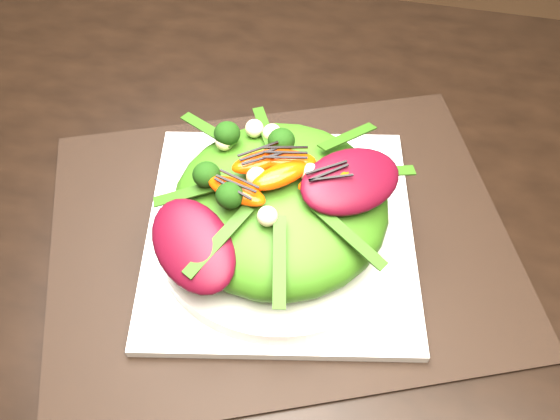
% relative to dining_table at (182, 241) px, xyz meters
% --- Properties ---
extents(dining_table, '(1.60, 0.90, 0.75)m').
position_rel_dining_table_xyz_m(dining_table, '(0.00, 0.00, 0.00)').
color(dining_table, black).
rests_on(dining_table, floor).
extents(placemat, '(0.56, 0.49, 0.00)m').
position_rel_dining_table_xyz_m(placemat, '(0.10, 0.01, 0.02)').
color(placemat, black).
rests_on(placemat, dining_table).
extents(plate_base, '(0.31, 0.31, 0.01)m').
position_rel_dining_table_xyz_m(plate_base, '(0.10, 0.01, 0.03)').
color(plate_base, silver).
rests_on(plate_base, placemat).
extents(salad_bowl, '(0.27, 0.27, 0.02)m').
position_rel_dining_table_xyz_m(salad_bowl, '(0.10, 0.01, 0.04)').
color(salad_bowl, silver).
rests_on(salad_bowl, plate_base).
extents(lettuce_mound, '(0.27, 0.27, 0.07)m').
position_rel_dining_table_xyz_m(lettuce_mound, '(0.10, 0.01, 0.08)').
color(lettuce_mound, '#396D14').
rests_on(lettuce_mound, salad_bowl).
extents(radicchio_leaf, '(0.12, 0.12, 0.02)m').
position_rel_dining_table_xyz_m(radicchio_leaf, '(0.17, 0.02, 0.11)').
color(radicchio_leaf, '#440714').
rests_on(radicchio_leaf, lettuce_mound).
extents(orange_segment, '(0.06, 0.04, 0.01)m').
position_rel_dining_table_xyz_m(orange_segment, '(0.09, 0.03, 0.12)').
color(orange_segment, '#F93A04').
rests_on(orange_segment, lettuce_mound).
extents(broccoli_floret, '(0.04, 0.04, 0.04)m').
position_rel_dining_table_xyz_m(broccoli_floret, '(0.04, 0.04, 0.12)').
color(broccoli_floret, black).
rests_on(broccoli_floret, lettuce_mound).
extents(macadamia_nut, '(0.02, 0.02, 0.02)m').
position_rel_dining_table_xyz_m(macadamia_nut, '(0.14, -0.03, 0.11)').
color(macadamia_nut, beige).
rests_on(macadamia_nut, lettuce_mound).
extents(balsamic_drizzle, '(0.04, 0.01, 0.00)m').
position_rel_dining_table_xyz_m(balsamic_drizzle, '(0.09, 0.03, 0.13)').
color(balsamic_drizzle, black).
rests_on(balsamic_drizzle, orange_segment).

